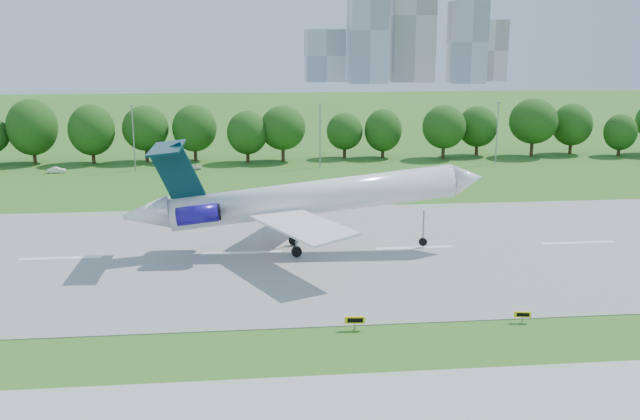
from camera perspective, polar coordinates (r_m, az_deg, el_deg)
The scene contains 10 objects.
ground at distance 58.09m, azimuth -6.34°, elevation -10.53°, with size 600.00×600.00×0.00m, color #29661A.
runway at distance 81.60m, azimuth -6.29°, elevation -3.45°, with size 400.00×45.00×0.08m, color gray.
tree_line at distance 146.23m, azimuth -6.30°, elevation 6.37°, with size 288.40×8.40×10.40m.
light_poles at distance 136.32m, azimuth -7.37°, elevation 5.92°, with size 175.90×0.25×12.19m.
skyline at distance 454.90m, azimuth 6.81°, elevation 13.98°, with size 127.00×52.00×80.00m.
airliner at distance 80.23m, azimuth -1.96°, elevation 0.95°, with size 40.94×29.78×12.75m.
taxi_sign_centre at distance 59.87m, azimuth 2.80°, elevation -8.80°, with size 1.72×0.35×1.21m.
taxi_sign_right at distance 63.76m, azimuth 15.89°, elevation -8.06°, with size 1.42×0.41×1.00m.
service_vehicle_a at distance 140.34m, azimuth -20.33°, elevation 3.02°, with size 1.12×3.22×1.06m, color white.
service_vehicle_b at distance 136.81m, azimuth -10.15°, elevation 3.40°, with size 1.32×3.27×1.12m, color silver.
Camera 1 is at (0.73, -53.23, 23.25)m, focal length 40.00 mm.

